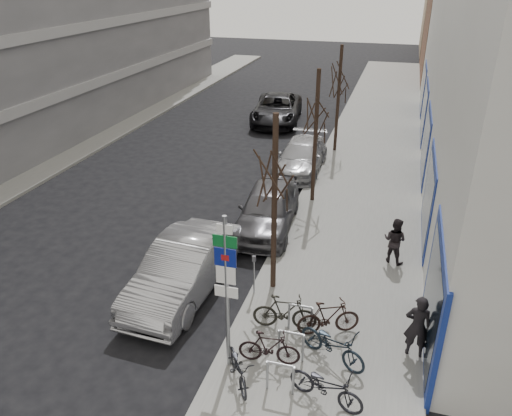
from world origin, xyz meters
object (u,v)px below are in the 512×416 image
Objects in this scene: bike_far_inner at (329,317)px; parked_car_front at (183,269)px; bike_rack at (291,342)px; lane_car at (277,109)px; highway_sign_pole at (226,285)px; meter_mid at (294,196)px; pedestrian_near at (418,326)px; meter_back at (319,150)px; meter_front at (254,271)px; parked_car_mid at (268,208)px; bike_near_left at (238,365)px; bike_near_right at (269,347)px; parked_car_back at (301,157)px; tree_near at (275,164)px; pedestrian_far at (395,240)px; tree_mid at (317,106)px; bike_far_curb at (326,383)px; tree_far at (340,74)px; bike_mid_curb at (333,341)px; bike_mid_inner at (285,312)px.

bike_far_inner is 0.33× the size of parked_car_front.
lane_car is (-5.55, 20.64, 0.19)m from bike_rack.
meter_mid is at bearing 91.68° from highway_sign_pole.
lane_car is 21.36m from pedestrian_near.
meter_back is 8.23m from lane_car.
parked_car_mid is (-0.75, 4.33, -0.09)m from meter_front.
parked_car_front is at bearing 99.80° from bike_near_left.
bike_near_right is at bearing 24.75° from bike_near_left.
parked_car_back is 12.92m from pedestrian_near.
tree_near reaches higher than meter_mid.
highway_sign_pole reaches higher than pedestrian_far.
bike_rack is 13.50m from meter_back.
meter_mid is (-1.65, 7.90, 0.26)m from bike_rack.
meter_back is 0.25× the size of parked_car_back.
meter_mid is 4.97m from parked_car_back.
tree_mid reaches higher than pedestrian_near.
tree_mid is 11.27m from bike_far_curb.
bike_rack is at bearing -85.68° from tree_far.
bike_mid_curb is at bearing 22.47° from pedestrian_near.
bike_mid_curb is at bearing 14.25° from bike_rack.
bike_far_inner is (2.38, -1.19, -0.25)m from meter_front.
pedestrian_far is (3.41, -4.03, -3.17)m from tree_mid.
meter_back is (0.00, 5.50, 0.00)m from meter_mid.
bike_mid_inner is at bearing 80.77° from pedestrian_far.
bike_near_left is 2.23m from bike_mid_inner.
highway_sign_pole is 0.84× the size of parked_car_back.
parked_car_front reaches higher than meter_back.
tree_near is at bearing -87.55° from meter_back.
pedestrian_near is at bearing -41.31° from bike_mid_curb.
parked_car_back is at bearing 96.91° from tree_near.
meter_mid is 8.24m from pedestrian_near.
bike_near_left is at bearing -84.77° from parked_car_back.
lane_car is (-6.28, 19.44, 0.18)m from bike_far_inner.
highway_sign_pole reaches higher than parked_car_mid.
pedestrian_far is (3.61, 5.98, -1.52)m from highway_sign_pole.
meter_front is 0.72× the size of bike_far_curb.
bike_mid_curb is at bearing -78.69° from meter_back.
tree_near is (0.20, 3.51, 1.65)m from highway_sign_pole.
tree_near is at bearing 86.74° from highway_sign_pole.
parked_car_back is at bearing 85.40° from parked_car_mid.
tree_far reaches higher than parked_car_front.
bike_near_right is 1.37m from bike_mid_inner.
meter_front is 0.68× the size of bike_mid_curb.
tree_mid reaches higher than bike_mid_curb.
bike_rack is 7.15m from parked_car_mid.
meter_mid is 0.75× the size of bike_far_inner.
meter_back reaches higher than bike_mid_curb.
meter_mid is 8.99m from bike_near_left.
bike_rack is 5.81m from pedestrian_far.
bike_far_curb is at bearing -46.76° from bike_rack.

